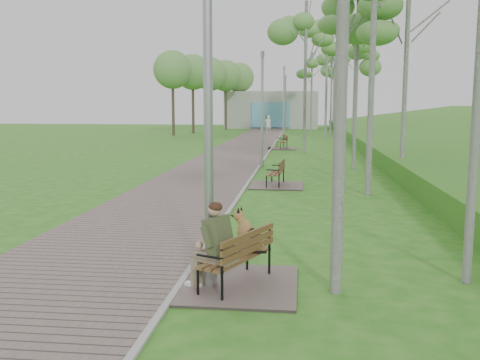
{
  "coord_description": "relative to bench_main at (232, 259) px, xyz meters",
  "views": [
    {
      "loc": [
        1.75,
        -8.49,
        2.69
      ],
      "look_at": [
        0.46,
        2.83,
        1.06
      ],
      "focal_mm": 40.0,
      "sensor_mm": 36.0,
      "label": 1
    }
  ],
  "objects": [
    {
      "name": "pedestrian_near",
      "position": [
        -2.06,
        41.87,
        0.38
      ],
      "size": [
        0.66,
        0.52,
        1.6
      ],
      "primitive_type": "imported",
      "rotation": [
        0.0,
        0.0,
        3.41
      ],
      "color": "white",
      "rests_on": "ground"
    },
    {
      "name": "birch_mid_a",
      "position": [
        2.32,
        12.75,
        5.8
      ],
      "size": [
        2.54,
        2.54,
        7.93
      ],
      "color": "silver",
      "rests_on": "ground"
    },
    {
      "name": "kerb",
      "position": [
        -0.78,
        22.44,
        -0.4
      ],
      "size": [
        0.1,
        67.0,
        0.05
      ],
      "primitive_type": "cube",
      "color": "#999993",
      "rests_on": "ground"
    },
    {
      "name": "lamp_post_second",
      "position": [
        -0.68,
        15.29,
        1.85
      ],
      "size": [
        0.19,
        0.19,
        4.87
      ],
      "color": "#979A9F",
      "rests_on": "ground"
    },
    {
      "name": "lamp_post_far",
      "position": [
        -0.66,
        47.56,
        2.18
      ],
      "size": [
        0.21,
        0.21,
        5.56
      ],
      "color": "#979A9F",
      "rests_on": "ground"
    },
    {
      "name": "ground",
      "position": [
        -0.78,
        0.94,
        -0.42
      ],
      "size": [
        120.0,
        120.0,
        0.0
      ],
      "primitive_type": "plane",
      "color": "#256C15",
      "rests_on": "ground"
    },
    {
      "name": "birch_mid_c",
      "position": [
        1.15,
        21.63,
        6.13
      ],
      "size": [
        2.47,
        2.47,
        8.34
      ],
      "color": "silver",
      "rests_on": "ground"
    },
    {
      "name": "lamp_post_third",
      "position": [
        -0.38,
        34.23,
        2.15
      ],
      "size": [
        0.21,
        0.21,
        5.51
      ],
      "color": "#979A9F",
      "rests_on": "ground"
    },
    {
      "name": "birch_mid_b",
      "position": [
        3.15,
        14.71,
        5.9
      ],
      "size": [
        2.35,
        2.35,
        8.06
      ],
      "color": "silver",
      "rests_on": "ground"
    },
    {
      "name": "birch_far_a",
      "position": [
        4.35,
        28.01,
        5.58
      ],
      "size": [
        2.4,
        2.4,
        7.64
      ],
      "color": "silver",
      "rests_on": "ground"
    },
    {
      "name": "lamp_post_near",
      "position": [
        -0.34,
        -0.01,
        2.28
      ],
      "size": [
        0.22,
        0.22,
        5.78
      ],
      "color": "#979A9F",
      "rests_on": "ground"
    },
    {
      "name": "building_north",
      "position": [
        -2.28,
        51.92,
        1.57
      ],
      "size": [
        10.0,
        5.2,
        4.0
      ],
      "color": "#9E9E99",
      "rests_on": "ground"
    },
    {
      "name": "bench_main",
      "position": [
        0.0,
        0.0,
        0.0
      ],
      "size": [
        1.73,
        1.93,
        1.51
      ],
      "color": "#695A55",
      "rests_on": "ground"
    },
    {
      "name": "bench_third",
      "position": [
        -0.14,
        24.45,
        -0.23
      ],
      "size": [
        1.69,
        1.88,
        1.04
      ],
      "color": "#695A55",
      "rests_on": "ground"
    },
    {
      "name": "birch_distant_a",
      "position": [
        1.87,
        42.53,
        5.58
      ],
      "size": [
        2.25,
        2.25,
        7.64
      ],
      "color": "silver",
      "rests_on": "ground"
    },
    {
      "name": "pedestrian_far",
      "position": [
        -2.51,
        46.5,
        0.35
      ],
      "size": [
        0.9,
        0.8,
        1.55
      ],
      "primitive_type": "imported",
      "rotation": [
        0.0,
        0.0,
        3.47
      ],
      "color": "gray",
      "rests_on": "ground"
    },
    {
      "name": "birch_distant_b",
      "position": [
        4.27,
        48.87,
        6.22
      ],
      "size": [
        2.67,
        2.67,
        8.45
      ],
      "color": "silver",
      "rests_on": "ground"
    },
    {
      "name": "birch_far_c",
      "position": [
        3.33,
        36.16,
        7.92
      ],
      "size": [
        2.57,
        2.57,
        10.62
      ],
      "color": "silver",
      "rests_on": "ground"
    },
    {
      "name": "bench_second",
      "position": [
        0.16,
        9.87,
        -0.23
      ],
      "size": [
        1.72,
        1.91,
        1.06
      ],
      "color": "#695A55",
      "rests_on": "ground"
    },
    {
      "name": "birch_far_b",
      "position": [
        2.83,
        34.03,
        7.09
      ],
      "size": [
        2.95,
        2.95,
        9.57
      ],
      "color": "silver",
      "rests_on": "ground"
    },
    {
      "name": "walkway",
      "position": [
        -2.53,
        22.44,
        -0.4
      ],
      "size": [
        3.5,
        67.0,
        0.04
      ],
      "primitive_type": "cube",
      "color": "#695A55",
      "rests_on": "ground"
    }
  ]
}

